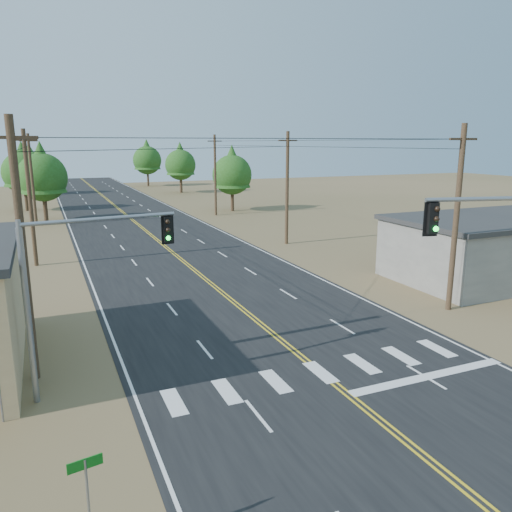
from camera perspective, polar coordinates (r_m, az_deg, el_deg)
ground at (r=15.44m, az=24.08°, el=-24.19°), size 220.00×220.00×0.00m
road at (r=40.20m, az=-8.70°, el=-0.27°), size 15.00×200.00×0.02m
building_right at (r=38.02m, az=26.39°, el=0.84°), size 15.00×8.00×4.00m
utility_pole_left_near at (r=20.36m, az=-25.10°, el=0.55°), size 1.80×0.30×10.00m
utility_pole_left_mid at (r=40.16m, az=-24.44°, el=6.12°), size 1.80×0.30×10.00m
utility_pole_left_far at (r=60.09m, az=-24.21°, el=8.00°), size 1.80×0.30×10.00m
utility_pole_right_near at (r=28.64m, az=21.92°, el=4.07°), size 1.80×0.30×10.00m
utility_pole_right_mid at (r=44.93m, az=3.58°, el=7.83°), size 1.80×0.30×10.00m
utility_pole_right_far at (r=63.38m, az=-4.68°, el=9.26°), size 1.80×0.30×10.00m
signal_mast_left at (r=18.73m, az=-20.15°, el=-2.12°), size 5.48×0.89×6.56m
street_sign at (r=12.37m, az=-18.70°, el=-24.26°), size 0.74×0.17×2.52m
tree_left_near at (r=63.27m, az=-23.27°, el=8.77°), size 5.56×5.56×9.27m
tree_left_mid at (r=74.21m, az=-25.06°, el=9.07°), size 5.56×5.56×9.27m
tree_left_far at (r=97.54m, az=-24.40°, el=9.66°), size 5.41×5.41×9.02m
tree_right_near at (r=67.34m, az=-2.76°, el=9.71°), size 5.26×5.26×8.77m
tree_right_mid at (r=93.24m, az=-8.65°, el=10.61°), size 5.51×5.51×9.19m
tree_right_far at (r=108.99m, az=-12.35°, el=10.96°), size 5.88×5.88×9.80m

